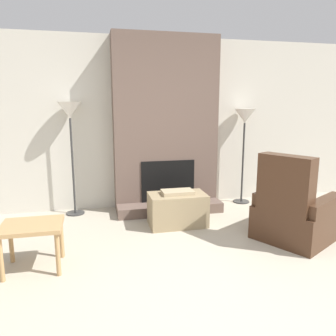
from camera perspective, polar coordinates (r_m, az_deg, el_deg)
name	(u,v)px	position (r m, az deg, el deg)	size (l,w,h in m)	color
ground_plane	(241,312)	(2.87, 12.54, -23.21)	(24.00, 24.00, 0.00)	#B2A893
wall_back	(163,124)	(5.20, -0.91, 7.72)	(6.81, 0.06, 2.60)	beige
fireplace	(166,129)	(4.99, -0.39, 6.81)	(1.57, 0.66, 2.60)	brown
ottoman	(177,209)	(4.41, 1.66, -7.15)	(0.75, 0.45, 0.48)	#998460
armchair	(294,215)	(4.23, 21.11, -7.71)	(1.16, 1.11, 1.05)	#422819
side_table	(32,231)	(3.50, -22.60, -10.14)	(0.57, 0.47, 0.47)	tan
floor_lamp_left	(70,118)	(4.86, -16.70, 8.37)	(0.33, 0.33, 1.64)	#333333
floor_lamp_right	(245,122)	(5.39, 13.20, 7.79)	(0.33, 0.33, 1.53)	#333333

